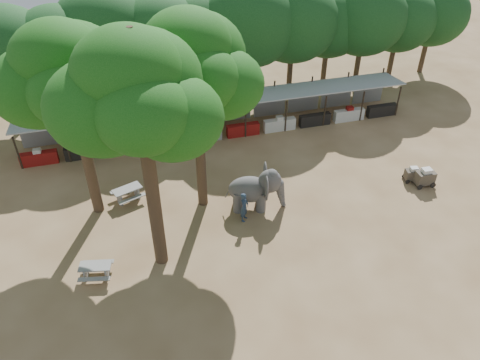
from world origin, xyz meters
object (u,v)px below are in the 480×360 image
object	(u,v)px
yard_tree_back	(192,65)
picnic_table_near	(96,269)
elephant	(256,189)
handler	(244,207)
yard_tree_center	(135,95)
cart_front	(413,174)
picnic_table_far	(128,192)
cart_back	(425,177)
yard_tree_left	(66,77)

from	to	relation	value
yard_tree_back	picnic_table_near	distance (m)	11.03
elephant	handler	bearing A→B (deg)	-121.87
yard_tree_center	picnic_table_near	size ratio (longest dim) A/B	6.71
handler	cart_front	world-z (taller)	handler
elephant	picnic_table_far	xyz separation A→B (m)	(-7.17, 2.64, -0.76)
cart_back	yard_tree_back	bearing A→B (deg)	173.07
yard_tree_left	yard_tree_center	size ratio (longest dim) A/B	0.92
yard_tree_left	elephant	size ratio (longest dim) A/B	3.13
handler	picnic_table_far	bearing A→B (deg)	93.35
picnic_table_near	picnic_table_far	xyz separation A→B (m)	(1.99, 5.76, 0.04)
picnic_table_far	cart_back	size ratio (longest dim) A/B	1.63
yard_tree_back	picnic_table_far	distance (m)	9.08
handler	picnic_table_far	xyz separation A→B (m)	(-6.19, 3.58, -0.37)
picnic_table_near	picnic_table_far	world-z (taller)	picnic_table_far
elephant	cart_back	size ratio (longest dim) A/B	2.76
yard_tree_center	yard_tree_back	xyz separation A→B (m)	(3.00, 4.00, -0.67)
yard_tree_center	cart_back	size ratio (longest dim) A/B	9.42
picnic_table_far	elephant	bearing A→B (deg)	-40.29
handler	picnic_table_far	distance (m)	7.16
yard_tree_center	picnic_table_near	world-z (taller)	yard_tree_center
yard_tree_center	yard_tree_back	world-z (taller)	yard_tree_center
yard_tree_left	cart_front	bearing A→B (deg)	-7.36
elephant	cart_back	distance (m)	10.73
picnic_table_near	cart_front	world-z (taller)	cart_front
yard_tree_left	elephant	xyz separation A→B (m)	(9.07, -2.35, -6.89)
yard_tree_center	cart_front	size ratio (longest dim) A/B	10.61
handler	yard_tree_left	bearing A→B (deg)	101.26
handler	cart_back	size ratio (longest dim) A/B	1.44
elephant	picnic_table_near	size ratio (longest dim) A/B	1.96
yard_tree_center	picnic_table_far	size ratio (longest dim) A/B	5.78
handler	cart_back	world-z (taller)	handler
cart_back	yard_tree_center	bearing A→B (deg)	-171.77
yard_tree_left	cart_front	distance (m)	20.94
yard_tree_left	yard_tree_back	world-z (taller)	yard_tree_back
elephant	handler	world-z (taller)	elephant
cart_front	picnic_table_far	bearing A→B (deg)	-178.28
elephant	yard_tree_center	bearing A→B (deg)	-141.90
cart_back	yard_tree_left	bearing A→B (deg)	172.85
yard_tree_center	cart_front	bearing A→B (deg)	8.73
yard_tree_left	yard_tree_back	xyz separation A→B (m)	(6.00, -1.00, 0.34)
handler	picnic_table_far	world-z (taller)	handler
yard_tree_left	cart_front	size ratio (longest dim) A/B	9.71
yard_tree_left	picnic_table_near	world-z (taller)	yard_tree_left
handler	picnic_table_far	size ratio (longest dim) A/B	0.88
handler	picnic_table_near	bearing A→B (deg)	138.32
handler	picnic_table_near	distance (m)	8.47
yard_tree_center	handler	distance (m)	9.87
yard_tree_center	picnic_table_near	distance (m)	9.25
cart_back	elephant	bearing A→B (deg)	177.71
picnic_table_far	cart_front	distance (m)	17.64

